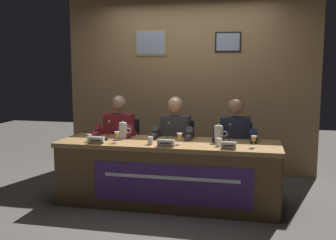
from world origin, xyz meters
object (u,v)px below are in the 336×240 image
(nameplate_right, at_px, (229,145))
(juice_glass_right, at_px, (254,139))
(chair_left, at_px, (123,154))
(microphone_center, at_px, (166,136))
(water_cup_right, at_px, (219,143))
(microphone_right, at_px, (229,137))
(nameplate_center, at_px, (166,143))
(conference_table, at_px, (166,164))
(water_cup_left, at_px, (89,138))
(water_pitcher_left_side, at_px, (123,131))
(panelist_center, at_px, (174,138))
(water_pitcher_right_side, at_px, (219,134))
(nameplate_left, at_px, (96,140))
(chair_center, at_px, (177,156))
(juice_glass_left, at_px, (117,135))
(panelist_right, at_px, (235,141))
(water_cup_center, at_px, (150,141))
(chair_right, at_px, (235,159))
(juice_glass_center, at_px, (180,136))
(panelist_left, at_px, (117,136))
(microphone_left, at_px, (106,133))

(nameplate_right, xyz_separation_m, juice_glass_right, (0.26, 0.15, 0.05))
(chair_left, xyz_separation_m, microphone_center, (0.73, -0.59, 0.38))
(water_cup_right, height_order, microphone_right, microphone_right)
(juice_glass_right, relative_size, microphone_right, 0.57)
(nameplate_center, xyz_separation_m, juice_glass_right, (0.92, 0.17, 0.05))
(conference_table, distance_m, water_cup_left, 0.93)
(microphone_center, bearing_deg, water_cup_right, -9.67)
(water_pitcher_left_side, bearing_deg, panelist_center, 26.14)
(nameplate_center, distance_m, water_pitcher_right_side, 0.65)
(conference_table, relative_size, nameplate_left, 13.77)
(conference_table, distance_m, chair_center, 0.66)
(juice_glass_left, height_order, panelist_right, panelist_right)
(conference_table, height_order, nameplate_right, nameplate_right)
(chair_center, relative_size, microphone_center, 4.10)
(water_cup_center, relative_size, chair_right, 0.10)
(juice_glass_center, distance_m, water_pitcher_right_side, 0.46)
(chair_left, height_order, chair_right, same)
(microphone_center, height_order, water_cup_right, microphone_center)
(water_cup_center, distance_m, juice_glass_right, 1.12)
(panelist_center, bearing_deg, water_cup_center, -105.92)
(panelist_left, distance_m, panelist_center, 0.74)
(microphone_center, bearing_deg, conference_table, -78.80)
(water_cup_right, bearing_deg, juice_glass_right, 2.54)
(water_cup_left, xyz_separation_m, water_cup_right, (1.47, 0.06, 0.00))
(microphone_center, bearing_deg, juice_glass_center, -27.31)
(chair_center, distance_m, panelist_right, 0.82)
(water_cup_center, bearing_deg, microphone_center, 47.69)
(water_cup_center, height_order, nameplate_right, water_cup_center)
(nameplate_center, bearing_deg, juice_glass_left, 168.87)
(chair_right, bearing_deg, nameplate_left, -150.90)
(microphone_right, bearing_deg, chair_right, 84.92)
(juice_glass_left, relative_size, panelist_right, 0.10)
(juice_glass_center, height_order, microphone_center, microphone_center)
(panelist_right, bearing_deg, nameplate_right, -93.58)
(water_cup_center, bearing_deg, nameplate_left, -172.08)
(panelist_left, height_order, water_pitcher_right_side, panelist_left)
(chair_right, height_order, juice_glass_right, chair_right)
(chair_center, bearing_deg, microphone_center, -91.06)
(conference_table, relative_size, microphone_center, 11.68)
(panelist_left, distance_m, microphone_left, 0.41)
(nameplate_center, xyz_separation_m, juice_glass_center, (0.12, 0.17, 0.05))
(nameplate_center, relative_size, juice_glass_center, 1.52)
(nameplate_center, relative_size, water_pitcher_left_side, 0.90)
(water_cup_left, relative_size, nameplate_right, 0.53)
(juice_glass_left, bearing_deg, panelist_left, 109.61)
(nameplate_center, bearing_deg, water_pitcher_right_side, 35.10)
(juice_glass_left, relative_size, water_pitcher_right_side, 0.59)
(conference_table, xyz_separation_m, juice_glass_left, (-0.56, -0.07, 0.33))
(juice_glass_left, xyz_separation_m, water_cup_center, (0.40, -0.02, -0.05))
(nameplate_left, bearing_deg, chair_center, 47.71)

